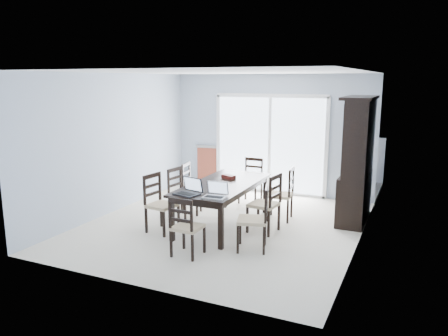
% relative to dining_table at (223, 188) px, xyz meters
% --- Properties ---
extents(floor, '(5.00, 5.00, 0.00)m').
position_rel_dining_table_xyz_m(floor, '(0.00, 0.00, -0.67)').
color(floor, silver).
rests_on(floor, ground).
extents(ceiling, '(5.00, 5.00, 0.00)m').
position_rel_dining_table_xyz_m(ceiling, '(0.00, 0.00, 1.93)').
color(ceiling, white).
rests_on(ceiling, back_wall).
extents(back_wall, '(4.50, 0.02, 2.60)m').
position_rel_dining_table_xyz_m(back_wall, '(0.00, 2.50, 0.63)').
color(back_wall, '#A4B2C4').
rests_on(back_wall, floor).
extents(wall_left, '(0.02, 5.00, 2.60)m').
position_rel_dining_table_xyz_m(wall_left, '(-2.25, 0.00, 0.63)').
color(wall_left, '#A4B2C4').
rests_on(wall_left, floor).
extents(wall_right, '(0.02, 5.00, 2.60)m').
position_rel_dining_table_xyz_m(wall_right, '(2.25, 0.00, 0.63)').
color(wall_right, '#A4B2C4').
rests_on(wall_right, floor).
extents(balcony, '(4.50, 2.00, 0.10)m').
position_rel_dining_table_xyz_m(balcony, '(0.00, 3.50, -0.72)').
color(balcony, gray).
rests_on(balcony, ground).
extents(railing, '(4.50, 0.06, 1.10)m').
position_rel_dining_table_xyz_m(railing, '(0.00, 4.50, -0.12)').
color(railing, '#99999E').
rests_on(railing, balcony).
extents(dining_table, '(1.00, 2.20, 0.75)m').
position_rel_dining_table_xyz_m(dining_table, '(0.00, 0.00, 0.00)').
color(dining_table, black).
rests_on(dining_table, floor).
extents(china_hutch, '(0.50, 1.38, 2.20)m').
position_rel_dining_table_xyz_m(china_hutch, '(2.02, 1.25, 0.40)').
color(china_hutch, black).
rests_on(china_hutch, floor).
extents(sliding_door, '(2.52, 0.05, 2.18)m').
position_rel_dining_table_xyz_m(sliding_door, '(0.00, 2.48, 0.41)').
color(sliding_door, silver).
rests_on(sliding_door, floor).
extents(chair_left_near, '(0.48, 0.47, 1.11)m').
position_rel_dining_table_xyz_m(chair_left_near, '(-0.87, -0.69, -0.09)').
color(chair_left_near, black).
rests_on(chair_left_near, floor).
extents(chair_left_mid, '(0.46, 0.45, 1.04)m').
position_rel_dining_table_xyz_m(chair_left_mid, '(-0.94, 0.13, -0.12)').
color(chair_left_mid, black).
rests_on(chair_left_mid, floor).
extents(chair_left_far, '(0.44, 0.43, 1.03)m').
position_rel_dining_table_xyz_m(chair_left_far, '(-1.01, 0.70, -0.13)').
color(chair_left_far, black).
rests_on(chair_left_far, floor).
extents(chair_right_near, '(0.53, 0.52, 1.11)m').
position_rel_dining_table_xyz_m(chair_right_near, '(0.93, -0.79, -0.09)').
color(chair_right_near, black).
rests_on(chair_right_near, floor).
extents(chair_right_mid, '(0.49, 0.48, 1.14)m').
position_rel_dining_table_xyz_m(chair_right_mid, '(0.83, -0.02, -0.07)').
color(chair_right_mid, black).
rests_on(chair_right_mid, floor).
extents(chair_right_far, '(0.47, 0.46, 1.11)m').
position_rel_dining_table_xyz_m(chair_right_far, '(0.88, 0.74, -0.09)').
color(chair_right_far, black).
rests_on(chair_right_far, floor).
extents(chair_end_near, '(0.39, 0.40, 1.02)m').
position_rel_dining_table_xyz_m(chair_end_near, '(0.08, -1.48, -0.13)').
color(chair_end_near, black).
rests_on(chair_end_near, floor).
extents(chair_end_far, '(0.39, 0.41, 1.04)m').
position_rel_dining_table_xyz_m(chair_end_far, '(-0.08, 1.63, -0.12)').
color(chair_end_far, black).
rests_on(chair_end_far, floor).
extents(laptop_dark, '(0.42, 0.33, 0.25)m').
position_rel_dining_table_xyz_m(laptop_dark, '(-0.19, -0.92, 0.14)').
color(laptop_dark, black).
rests_on(laptop_dark, dining_table).
extents(laptop_silver, '(0.35, 0.26, 0.23)m').
position_rel_dining_table_xyz_m(laptop_silver, '(0.27, -0.91, 0.13)').
color(laptop_silver, silver).
rests_on(laptop_silver, dining_table).
extents(book_stack, '(0.29, 0.24, 0.04)m').
position_rel_dining_table_xyz_m(book_stack, '(0.13, -0.49, 0.10)').
color(book_stack, maroon).
rests_on(book_stack, dining_table).
extents(cell_phone, '(0.12, 0.07, 0.01)m').
position_rel_dining_table_xyz_m(cell_phone, '(-0.06, -1.00, 0.08)').
color(cell_phone, black).
rests_on(cell_phone, dining_table).
extents(game_box, '(0.27, 0.20, 0.06)m').
position_rel_dining_table_xyz_m(game_box, '(-0.06, 0.37, 0.11)').
color(game_box, '#430F0D').
rests_on(game_box, dining_table).
extents(hot_tub, '(2.08, 1.91, 0.97)m').
position_rel_dining_table_xyz_m(hot_tub, '(-0.99, 3.36, -0.19)').
color(hot_tub, brown).
rests_on(hot_tub, balcony).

